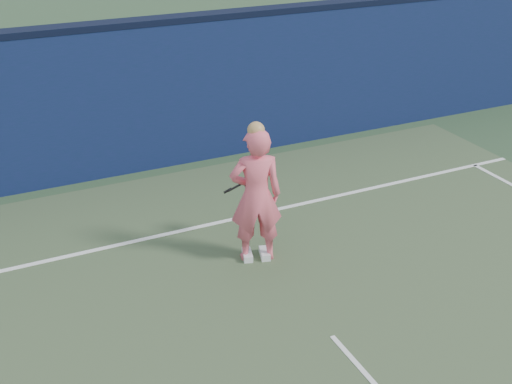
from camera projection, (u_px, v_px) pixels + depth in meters
backstop_wall at (172, 95)px, 11.18m from camera, size 24.00×0.40×2.50m
wall_cap at (167, 20)px, 10.60m from camera, size 24.00×0.42×0.10m
player at (256, 196)px, 8.36m from camera, size 0.79×0.63×1.97m
racket at (250, 181)px, 8.79m from camera, size 0.58×0.14×0.31m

